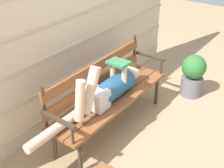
% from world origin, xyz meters
% --- Properties ---
extents(ground_plane, '(12.00, 12.00, 0.00)m').
position_xyz_m(ground_plane, '(0.00, 0.00, 0.00)').
color(ground_plane, tan).
extents(house_siding, '(4.42, 0.08, 2.20)m').
position_xyz_m(house_siding, '(0.00, 0.70, 1.10)').
color(house_siding, beige).
rests_on(house_siding, ground).
extents(park_bench, '(1.77, 0.47, 0.89)m').
position_xyz_m(park_bench, '(0.00, 0.14, 0.48)').
color(park_bench, brown).
rests_on(park_bench, ground).
extents(reclining_person, '(1.73, 0.26, 0.58)m').
position_xyz_m(reclining_person, '(-0.11, 0.07, 0.59)').
color(reclining_person, '#23567A').
extents(potted_plant, '(0.34, 0.34, 0.61)m').
position_xyz_m(potted_plant, '(1.29, -0.39, 0.32)').
color(potted_plant, slate).
rests_on(potted_plant, ground).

